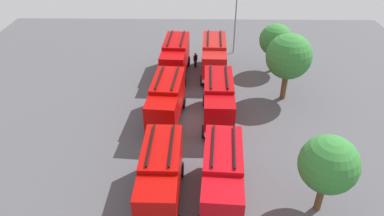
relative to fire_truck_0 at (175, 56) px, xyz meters
The scene contains 14 objects.
ground_plane 9.62m from the fire_truck_0, 12.09° to the left, with size 55.37×55.37×0.00m, color #4C4C51.
fire_truck_0 is the anchor object (origin of this frame).
fire_truck_1 9.06m from the fire_truck_0, ahead, with size 7.37×3.23×3.88m.
fire_truck_2 18.40m from the fire_truck_0, ahead, with size 7.23×2.82×3.88m.
fire_truck_3 4.20m from the fire_truck_0, 92.24° to the left, with size 7.28×2.95×3.88m.
fire_truck_4 9.81m from the fire_truck_0, 25.79° to the left, with size 7.25×2.88×3.88m.
fire_truck_5 18.88m from the fire_truck_0, 12.50° to the left, with size 7.35×3.15×3.88m.
firefighter_0 14.51m from the fire_truck_0, 20.27° to the left, with size 0.29×0.45×1.66m.
firefighter_1 3.13m from the fire_truck_0, 130.93° to the left, with size 0.47×0.46×1.64m.
tree_0 10.99m from the fire_truck_0, 95.53° to the left, with size 3.51×3.51×5.45m.
tree_1 12.18m from the fire_truck_0, 65.42° to the left, with size 4.28×4.28×6.63m.
tree_2 21.83m from the fire_truck_0, 28.50° to the left, with size 3.66×3.66×5.68m.
traffic_cone_0 2.96m from the fire_truck_0, 63.97° to the right, with size 0.51×0.51×0.73m, color #F2600C.
lamppost 9.36m from the fire_truck_0, 131.16° to the left, with size 0.36×0.36×7.14m.
Camera 1 is at (26.41, 0.44, 18.38)m, focal length 33.48 mm.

